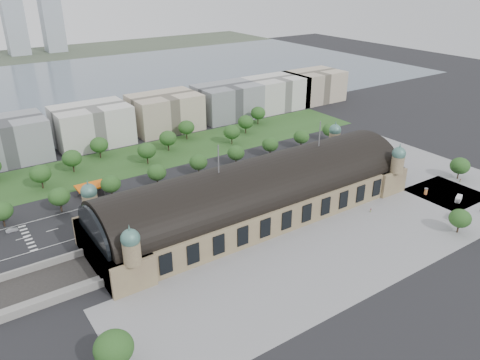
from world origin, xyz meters
TOP-DOWN VIEW (x-y plane):
  - ground at (0.00, 0.00)m, footprint 900.00×900.00m
  - station at (0.00, 0.00)m, footprint 150.00×48.40m
  - plaza_south at (10.00, -44.00)m, footprint 190.00×48.00m
  - plaza_east at (103.00, 0.00)m, footprint 56.00×100.00m
  - road_slab at (-20.00, 38.00)m, footprint 260.00×26.00m
  - grass_belt at (-15.00, 93.00)m, footprint 300.00×45.00m
  - petrol_station at (-53.91, 65.28)m, footprint 14.00×13.00m
  - lake at (0.00, 298.00)m, footprint 700.00×320.00m
  - far_shore at (0.00, 498.00)m, footprint 700.00×120.00m
  - far_tower_mid at (0.00, 508.00)m, footprint 24.00×24.00m
  - far_tower_right at (45.00, 508.00)m, footprint 24.00×24.00m
  - office_2 at (-80.00, 133.00)m, footprint 45.00×32.00m
  - office_3 at (-30.00, 133.00)m, footprint 45.00×32.00m
  - office_4 at (20.00, 133.00)m, footprint 45.00×32.00m
  - office_5 at (70.00, 133.00)m, footprint 45.00×32.00m
  - office_6 at (115.00, 133.00)m, footprint 45.00×32.00m
  - office_7 at (155.00, 133.00)m, footprint 45.00×32.00m
  - tree_row_1 at (-96.00, 53.00)m, footprint 9.60×9.60m
  - tree_row_2 at (-72.00, 53.00)m, footprint 9.60×9.60m
  - tree_row_3 at (-48.00, 53.00)m, footprint 9.60×9.60m
  - tree_row_4 at (-24.00, 53.00)m, footprint 9.60×9.60m
  - tree_row_5 at (0.00, 53.00)m, footprint 9.60×9.60m
  - tree_row_6 at (24.00, 53.00)m, footprint 9.60×9.60m
  - tree_row_7 at (48.00, 53.00)m, footprint 9.60×9.60m
  - tree_row_8 at (72.00, 53.00)m, footprint 9.60×9.60m
  - tree_row_9 at (96.00, 53.00)m, footprint 9.60×9.60m
  - tree_belt_3 at (-73.00, 83.00)m, footprint 10.40×10.40m
  - tree_belt_4 at (-54.00, 95.00)m, footprint 10.40×10.40m
  - tree_belt_5 at (-35.00, 107.00)m, footprint 10.40×10.40m
  - tree_belt_6 at (-16.00, 83.00)m, footprint 10.40×10.40m
  - tree_belt_7 at (3.00, 95.00)m, footprint 10.40×10.40m
  - tree_belt_8 at (22.00, 107.00)m, footprint 10.40×10.40m
  - tree_belt_9 at (41.00, 83.00)m, footprint 10.40×10.40m
  - tree_belt_10 at (60.00, 95.00)m, footprint 10.40×10.40m
  - tree_belt_11 at (79.00, 107.00)m, footprint 10.40×10.40m
  - tree_plaza_ne at (110.00, -28.00)m, footprint 10.00×10.00m
  - tree_plaza_sw at (-85.00, -50.00)m, footprint 11.00×11.00m
  - tree_plaza_s at (60.00, -60.00)m, footprint 9.00×9.00m
  - traffic_car_1 at (-94.26, 46.30)m, footprint 4.86×1.73m
  - traffic_car_2 at (-61.73, 37.39)m, footprint 5.92×2.89m
  - traffic_car_4 at (-10.59, 33.54)m, footprint 4.35×1.79m
  - traffic_car_5 at (38.46, 40.59)m, footprint 4.38×1.92m
  - traffic_car_6 at (71.97, 28.20)m, footprint 5.22×2.62m
  - parked_car_0 at (-69.76, 25.00)m, footprint 5.03×3.70m
  - parked_car_1 at (-70.09, 21.15)m, footprint 5.13×3.68m
  - parked_car_2 at (-66.59, 25.00)m, footprint 6.00×5.07m
  - parked_car_3 at (-59.79, 21.00)m, footprint 3.97×3.27m
  - parked_car_4 at (-39.29, 25.00)m, footprint 4.84×3.19m
  - parked_car_5 at (-34.32, 25.00)m, footprint 6.31×5.58m
  - parked_car_6 at (-28.92, 25.00)m, footprint 4.93×4.01m
  - bus_west at (1.35, 30.65)m, footprint 11.26×2.95m
  - bus_mid at (21.39, 31.04)m, footprint 11.26×3.26m
  - bus_east at (9.31, 32.00)m, footprint 12.92×3.42m
  - van_east at (86.65, -43.40)m, footprint 6.14×4.29m
  - van_south at (69.68, -52.84)m, footprint 6.85×4.36m
  - advertising_column at (80.00, -30.11)m, footprint 1.77×1.77m
  - pedestrian_0 at (43.78, -27.29)m, footprint 1.05×0.82m
  - pedestrian_4 at (84.73, -55.47)m, footprint 0.97×1.29m
  - pedestrian_5 at (107.29, -31.26)m, footprint 0.61×0.93m

SIDE VIEW (x-z plane):
  - ground at x=0.00m, z-range 0.00..0.00m
  - plaza_south at x=10.00m, z-range -0.06..0.06m
  - plaza_east at x=103.00m, z-range -0.06..0.06m
  - road_slab at x=-20.00m, z-range -0.05..0.05m
  - grass_belt at x=-15.00m, z-range -0.05..0.05m
  - lake at x=0.00m, z-range -0.04..0.04m
  - far_shore at x=0.00m, z-range -0.07..0.07m
  - parked_car_3 at x=-59.79m, z-range 0.00..1.28m
  - parked_car_1 at x=-70.09m, z-range 0.00..1.30m
  - parked_car_6 at x=-28.92m, z-range 0.00..1.34m
  - traffic_car_5 at x=38.46m, z-range 0.00..1.40m
  - traffic_car_6 at x=71.97m, z-range 0.00..1.42m
  - traffic_car_4 at x=-10.59m, z-range 0.00..1.48m
  - parked_car_4 at x=-39.29m, z-range 0.00..1.51m
  - parked_car_0 at x=-69.76m, z-range 0.00..1.58m
  - traffic_car_1 at x=-94.26m, z-range 0.00..1.60m
  - traffic_car_2 at x=-61.73m, z-range 0.00..1.62m
  - parked_car_5 at x=-34.32m, z-range 0.00..1.62m
  - parked_car_2 at x=-66.59m, z-range 0.00..1.65m
  - pedestrian_5 at x=107.29m, z-range 0.00..1.77m
  - pedestrian_4 at x=84.73m, z-range 0.00..1.83m
  - pedestrian_0 at x=43.78m, z-range 0.00..1.90m
  - van_east at x=86.65m, z-range -0.06..2.42m
  - van_south at x=69.68m, z-range -0.06..2.70m
  - bus_mid at x=21.39m, z-range 0.00..3.10m
  - bus_west at x=1.35m, z-range 0.00..3.12m
  - advertising_column at x=80.00m, z-range 0.06..3.41m
  - bus_east at x=9.31m, z-range 0.00..3.57m
  - petrol_station at x=-53.91m, z-range 0.42..5.47m
  - tree_plaza_s at x=60.00m, z-range 1.48..12.13m
  - tree_row_1 at x=-96.00m, z-range 1.67..13.19m
  - tree_row_2 at x=-72.00m, z-range 1.67..13.19m
  - tree_row_3 at x=-48.00m, z-range 1.67..13.19m
  - tree_row_4 at x=-24.00m, z-range 1.67..13.19m
  - tree_row_5 at x=0.00m, z-range 1.67..13.19m
  - tree_row_6 at x=24.00m, z-range 1.67..13.19m
  - tree_row_7 at x=48.00m, z-range 1.67..13.19m
  - tree_row_8 at x=72.00m, z-range 1.67..13.19m
  - tree_row_9 at x=96.00m, z-range 1.67..13.19m
  - tree_plaza_ne at x=110.00m, z-range 1.58..13.27m
  - tree_belt_3 at x=-73.00m, z-range 1.81..14.29m
  - tree_belt_4 at x=-54.00m, z-range 1.81..14.29m
  - tree_belt_5 at x=-35.00m, z-range 1.81..14.29m
  - tree_belt_6 at x=-16.00m, z-range 1.81..14.29m
  - tree_belt_7 at x=3.00m, z-range 1.81..14.29m
  - tree_belt_8 at x=22.00m, z-range 1.81..14.29m
  - tree_belt_9 at x=41.00m, z-range 1.81..14.29m
  - tree_belt_10 at x=60.00m, z-range 1.81..14.29m
  - tree_belt_11 at x=79.00m, z-range 1.81..14.29m
  - tree_plaza_sw at x=-85.00m, z-range 1.68..14.42m
  - station at x=0.00m, z-range -11.87..32.43m
  - office_2 at x=-80.00m, z-range 0.00..24.00m
  - office_3 at x=-30.00m, z-range 0.00..24.00m
  - office_4 at x=20.00m, z-range 0.00..24.00m
  - office_5 at x=70.00m, z-range 0.00..24.00m
  - office_6 at x=115.00m, z-range 0.00..24.00m
  - office_7 at x=155.00m, z-range 0.00..24.00m
  - far_tower_right at x=45.00m, z-range 0.00..75.00m
  - far_tower_mid at x=0.00m, z-range 0.00..85.00m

